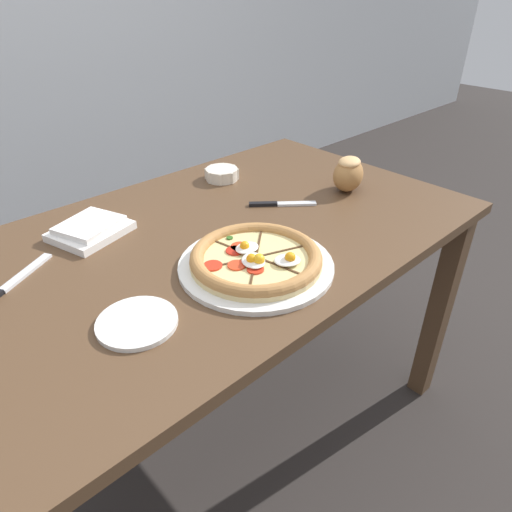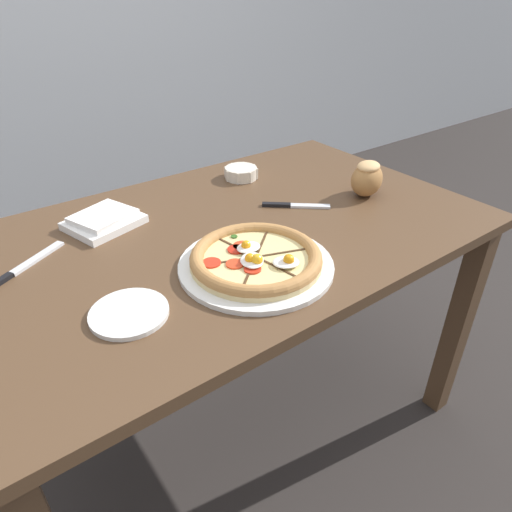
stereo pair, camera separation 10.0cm
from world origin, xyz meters
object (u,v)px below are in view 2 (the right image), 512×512
at_px(ramekin_bowl, 241,173).
at_px(bread_piece_near, 367,178).
at_px(knife_main, 295,205).
at_px(knife_spare, 18,270).
at_px(pizza, 256,260).
at_px(dining_table, 231,262).
at_px(side_saucer, 129,313).
at_px(napkin_folded, 104,220).

bearing_deg(ramekin_bowl, bread_piece_near, -55.65).
height_order(knife_main, knife_spare, same).
xyz_separation_m(pizza, bread_piece_near, (0.49, 0.12, 0.03)).
bearing_deg(knife_spare, dining_table, -43.31).
height_order(bread_piece_near, side_saucer, bread_piece_near).
height_order(napkin_folded, side_saucer, napkin_folded).
height_order(pizza, bread_piece_near, bread_piece_near).
bearing_deg(knife_main, pizza, -105.92).
xyz_separation_m(pizza, napkin_folded, (-0.20, 0.39, -0.00)).
relative_size(bread_piece_near, knife_spare, 0.59).
bearing_deg(ramekin_bowl, knife_spare, -168.04).
distance_m(ramekin_bowl, knife_main, 0.26).
bearing_deg(dining_table, bread_piece_near, -8.79).
height_order(knife_main, side_saucer, same).
bearing_deg(bread_piece_near, side_saucer, -171.90).
relative_size(knife_main, knife_spare, 0.69).
distance_m(pizza, ramekin_bowl, 0.52).
bearing_deg(dining_table, knife_spare, 167.59).
distance_m(dining_table, knife_main, 0.24).
height_order(bread_piece_near, knife_main, bread_piece_near).
xyz_separation_m(ramekin_bowl, side_saucer, (-0.57, -0.44, -0.01)).
distance_m(napkin_folded, knife_main, 0.52).
bearing_deg(napkin_folded, bread_piece_near, -21.27).
relative_size(dining_table, napkin_folded, 6.49).
bearing_deg(bread_piece_near, napkin_folded, 158.73).
bearing_deg(bread_piece_near, dining_table, 171.21).
height_order(ramekin_bowl, bread_piece_near, bread_piece_near).
distance_m(pizza, knife_spare, 0.53).
relative_size(napkin_folded, knife_spare, 0.89).
bearing_deg(ramekin_bowl, side_saucer, -142.41).
bearing_deg(bread_piece_near, ramekin_bowl, 124.35).
height_order(dining_table, side_saucer, side_saucer).
distance_m(dining_table, side_saucer, 0.41).
bearing_deg(bread_piece_near, knife_main, 164.36).
height_order(dining_table, bread_piece_near, bread_piece_near).
height_order(dining_table, napkin_folded, napkin_folded).
xyz_separation_m(bread_piece_near, knife_spare, (-0.92, 0.17, -0.05)).
distance_m(dining_table, knife_spare, 0.51).
distance_m(ramekin_bowl, side_saucer, 0.72).
bearing_deg(side_saucer, dining_table, 27.10).
bearing_deg(dining_table, pizza, -106.31).
xyz_separation_m(napkin_folded, bread_piece_near, (0.69, -0.27, 0.04)).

